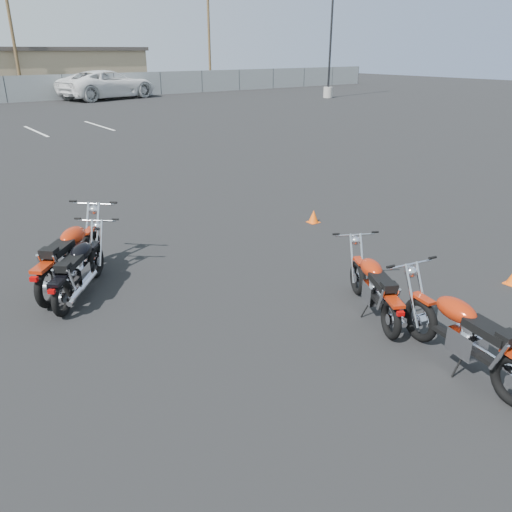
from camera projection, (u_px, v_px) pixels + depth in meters
ground at (270, 314)px, 7.12m from camera, size 120.00×120.00×0.00m
motorcycle_front_red at (70, 256)px, 7.84m from camera, size 1.83×1.89×1.08m
motorcycle_second_black at (79, 269)px, 7.53m from camera, size 1.52×1.68×0.94m
motorcycle_third_red at (375, 287)px, 6.97m from camera, size 1.23×1.80×0.92m
motorcycle_rear_red at (466, 335)px, 5.73m from camera, size 0.87×2.06×1.01m
training_cone_near at (313, 216)px, 10.85m from camera, size 0.23×0.23×0.28m
light_pole_east at (329, 63)px, 38.07m from camera, size 0.80×0.70×9.83m
tan_building_east at (53, 69)px, 44.48m from camera, size 14.40×9.40×3.70m
utility_pole_c at (12, 32)px, 37.49m from camera, size 1.80×0.24×9.00m
utility_pole_d at (209, 36)px, 48.18m from camera, size 1.80×0.24×9.00m
white_van at (107, 76)px, 37.53m from camera, size 5.40×9.19×3.27m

